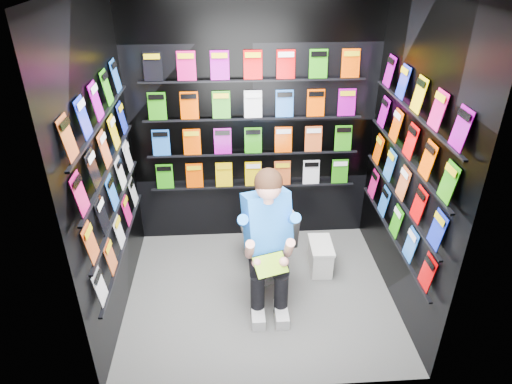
{
  "coord_description": "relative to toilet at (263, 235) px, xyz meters",
  "views": [
    {
      "loc": [
        -0.24,
        -3.19,
        2.88
      ],
      "look_at": [
        -0.02,
        0.15,
        1.0
      ],
      "focal_mm": 32.0,
      "sensor_mm": 36.0,
      "label": 1
    }
  ],
  "objects": [
    {
      "name": "reader",
      "position": [
        0.0,
        -0.38,
        0.4
      ],
      "size": [
        0.72,
        0.88,
        1.4
      ],
      "primitive_type": null,
      "rotation": [
        0.0,
        0.0,
        0.3
      ],
      "color": "blue",
      "rests_on": "toilet"
    },
    {
      "name": "comics_right",
      "position": [
        1.11,
        -0.42,
        0.94
      ],
      "size": [
        0.06,
        1.7,
        1.37
      ],
      "primitive_type": null,
      "color": "#D15523",
      "rests_on": "wall_right"
    },
    {
      "name": "wall_front",
      "position": [
        -0.06,
        -1.42,
        0.93
      ],
      "size": [
        2.4,
        0.04,
        2.6
      ],
      "primitive_type": "cube",
      "color": "black",
      "rests_on": "floor"
    },
    {
      "name": "longbox",
      "position": [
        0.56,
        -0.08,
        -0.23
      ],
      "size": [
        0.21,
        0.36,
        0.27
      ],
      "primitive_type": "cube",
      "rotation": [
        0.0,
        0.0,
        -0.03
      ],
      "color": "silver",
      "rests_on": "floor"
    },
    {
      "name": "toilet",
      "position": [
        0.0,
        0.0,
        0.0
      ],
      "size": [
        0.62,
        0.84,
        0.73
      ],
      "primitive_type": "imported",
      "rotation": [
        0.0,
        0.0,
        3.45
      ],
      "color": "white",
      "rests_on": "floor"
    },
    {
      "name": "longbox_lid",
      "position": [
        0.56,
        -0.08,
        -0.09
      ],
      "size": [
        0.23,
        0.38,
        0.03
      ],
      "primitive_type": "cube",
      "rotation": [
        0.0,
        0.0,
        -0.03
      ],
      "color": "silver",
      "rests_on": "longbox"
    },
    {
      "name": "held_comic",
      "position": [
        0.0,
        -0.73,
        0.21
      ],
      "size": [
        0.3,
        0.23,
        0.11
      ],
      "primitive_type": "cube",
      "rotation": [
        -0.96,
        0.0,
        0.3
      ],
      "color": "green",
      "rests_on": "reader"
    },
    {
      "name": "wall_back",
      "position": [
        -0.06,
        0.58,
        0.93
      ],
      "size": [
        2.4,
        0.04,
        2.6
      ],
      "primitive_type": "cube",
      "color": "black",
      "rests_on": "floor"
    },
    {
      "name": "wall_left",
      "position": [
        -1.26,
        -0.42,
        0.93
      ],
      "size": [
        0.04,
        2.0,
        2.6
      ],
      "primitive_type": "cube",
      "color": "black",
      "rests_on": "floor"
    },
    {
      "name": "wall_right",
      "position": [
        1.14,
        -0.42,
        0.93
      ],
      "size": [
        0.04,
        2.0,
        2.6
      ],
      "primitive_type": "cube",
      "color": "black",
      "rests_on": "floor"
    },
    {
      "name": "floor",
      "position": [
        -0.06,
        -0.42,
        -0.37
      ],
      "size": [
        2.4,
        2.4,
        0.0
      ],
      "primitive_type": "plane",
      "color": "#5D5D5A",
      "rests_on": "ground"
    },
    {
      "name": "comics_left",
      "position": [
        -1.23,
        -0.42,
        0.94
      ],
      "size": [
        0.06,
        1.7,
        1.37
      ],
      "primitive_type": null,
      "color": "#D15523",
      "rests_on": "wall_left"
    },
    {
      "name": "comics_back",
      "position": [
        -0.06,
        0.55,
        0.94
      ],
      "size": [
        2.1,
        0.06,
        1.37
      ],
      "primitive_type": null,
      "color": "#D15523",
      "rests_on": "wall_back"
    }
  ]
}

